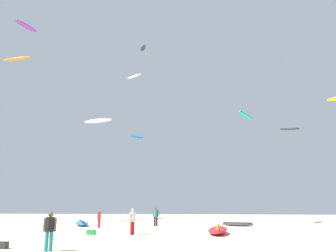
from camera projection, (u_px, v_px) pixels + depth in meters
person_foreground at (50, 228)px, 15.40m from camera, size 0.56×0.39×1.73m
person_midground at (99, 217)px, 30.26m from camera, size 0.40×0.39×1.55m
person_left at (156, 215)px, 32.72m from camera, size 0.58×0.40×1.76m
person_right at (132, 219)px, 23.50m from camera, size 0.40×0.52×1.76m
kite_grounded_near at (218, 230)px, 24.05m from camera, size 1.59×4.83×0.61m
kite_grounded_mid at (82, 223)px, 32.96m from camera, size 2.80×4.27×0.53m
kite_grounded_far at (238, 224)px, 32.40m from camera, size 3.20×2.08×0.39m
cooler_box at (91, 232)px, 23.40m from camera, size 0.56×0.36×0.32m
gear_bag at (1, 245)px, 16.11m from camera, size 0.56×0.36×0.32m
kite_aloft_0 at (26, 26)px, 48.83m from camera, size 2.23×3.85×0.44m
kite_aloft_2 at (17, 59)px, 42.14m from camera, size 4.22×1.92×0.83m
kite_aloft_3 at (134, 76)px, 50.71m from camera, size 2.95×2.46×0.69m
kite_aloft_4 at (143, 48)px, 52.49m from camera, size 1.45×2.13×0.46m
kite_aloft_5 at (245, 116)px, 38.63m from camera, size 2.70×4.08×0.83m
kite_aloft_6 at (137, 137)px, 46.24m from camera, size 2.11×2.09×0.57m
kite_aloft_7 at (289, 129)px, 41.44m from camera, size 2.41×0.95×0.37m
kite_aloft_8 at (98, 121)px, 46.33m from camera, size 4.38×2.08×1.04m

